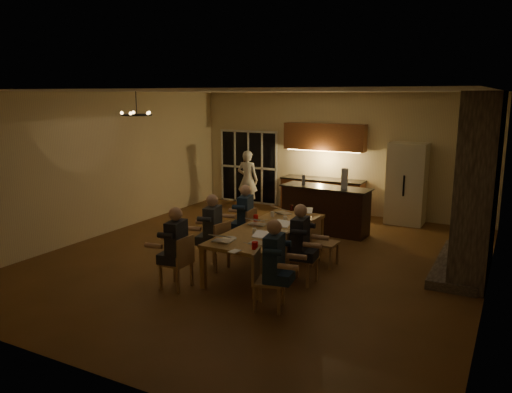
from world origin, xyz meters
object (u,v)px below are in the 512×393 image
Objects in this scene: chair_left_near at (176,262)px; redcup_mid at (256,218)px; dining_table at (269,248)px; redcup_near at (255,245)px; chair_left_far at (243,230)px; plate_near at (272,238)px; person_left_near at (177,249)px; person_right_mid at (300,245)px; bar_blender at (345,179)px; chair_left_mid at (214,245)px; standing_person at (248,180)px; can_cola at (292,208)px; person_right_near at (274,265)px; chair_right_mid at (303,258)px; laptop_c at (258,219)px; laptop_f at (304,212)px; mug_back at (272,214)px; chair_right_far at (325,242)px; chandelier at (137,115)px; bar_island at (325,210)px; can_silver at (257,234)px; bar_bottle at (303,180)px; laptop_b at (260,237)px; mug_mid at (285,219)px; person_left_far at (245,219)px; chair_right_near at (269,281)px; plate_left at (230,238)px; laptop_d at (279,225)px; laptop_e at (283,208)px; laptop_a at (223,235)px; mug_front at (254,231)px; refrigerator at (407,184)px; person_left_mid at (213,231)px.

chair_left_near is 2.05m from redcup_mid.
redcup_near reaches higher than dining_table.
chair_left_far is (-0.00, 2.23, 0.00)m from chair_left_near.
person_left_near is at bearing -138.89° from plate_near.
bar_blender is at bearing -0.54° from person_right_mid.
chair_left_mid is 0.54× the size of standing_person.
person_right_near is at bearing -70.55° from can_cola.
standing_person is at bearing 41.48° from chair_right_mid.
laptop_c is 1.08m from laptop_f.
mug_back is at bearing 35.60° from person_right_mid.
chair_right_far reaches higher than redcup_mid.
plate_near is (0.56, -2.06, -0.05)m from can_cola.
standing_person is at bearing 88.71° from chandelier.
bar_island reaches higher than can_silver.
bar_island is 8.59× the size of bar_bottle.
chair_left_far is at bearing 24.86° from chandelier.
chandelier is at bearing -67.23° from chair_left_far.
laptop_b is (1.20, -1.55, 0.42)m from chair_left_far.
laptop_c is at bearing -126.32° from mug_mid.
bar_blender is at bearing 134.40° from person_left_far.
standing_person is (-3.51, 5.71, 0.38)m from chair_right_near.
chair_left_near reaches higher than plate_left.
chair_right_far is 3.46× the size of plate_near.
bar_island is 6.44× the size of laptop_b.
bar_island is at bearing 89.09° from mug_mid.
laptop_c is at bearing 163.57° from laptop_d.
laptop_f reaches higher than chair_left_far.
person_left_far is 4.31× the size of laptop_e.
mug_mid is 0.45m from mug_back.
person_right_near is at bearing -63.42° from mug_back.
bar_blender is (-0.28, 4.30, 0.86)m from chair_right_near.
laptop_b is at bearing 121.82° from chair_left_near.
person_right_near is 4.31× the size of laptop_a.
chair_left_far is at bearing -111.76° from bar_island.
dining_table is at bearing 156.65° from laptop_c.
laptop_a is at bearing 147.12° from chair_right_far.
standing_person is (-3.57, 3.48, 0.38)m from chair_right_far.
chair_right_mid is 1.57m from redcup_mid.
can_silver is at bearing -137.08° from laptop_a.
mug_back is (2.36, -3.25, -0.02)m from standing_person.
plate_near is at bearing 33.26° from person_left_far.
mug_front reaches higher than plate_left.
mug_front is (0.85, -1.08, 0.36)m from chair_left_far.
chair_right_mid is at bearing -155.04° from laptop_a.
refrigerator reaches higher than chair_left_mid.
person_right_mid is 1.65m from laptop_f.
person_left_near is 2.88m from laptop_e.
person_left_mid reaches higher than laptop_c.
plate_left is (-0.27, -0.93, 0.38)m from dining_table.
chandelier is 1.87× the size of laptop_e.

